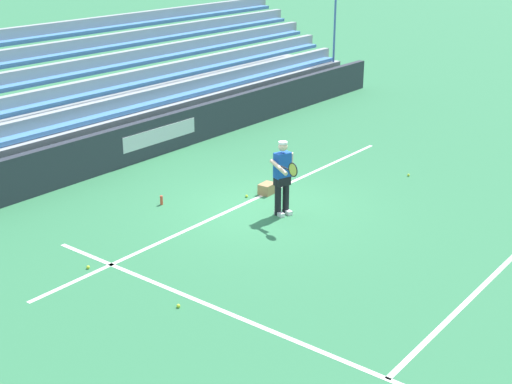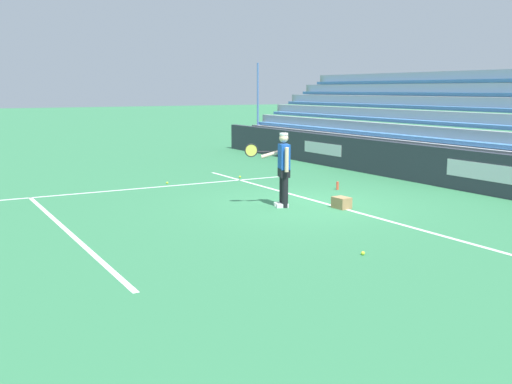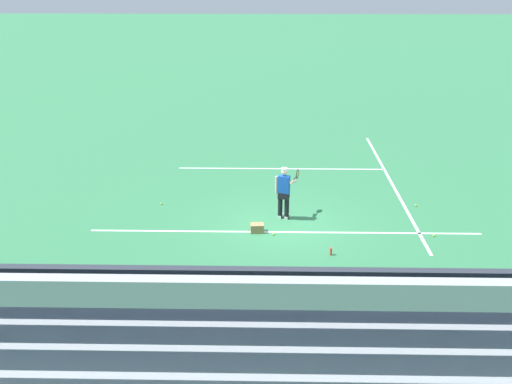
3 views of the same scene
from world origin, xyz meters
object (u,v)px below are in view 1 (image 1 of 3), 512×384
(ball_box_cardboard, at_px, (267,189))
(tennis_ball_midcourt, at_px, (178,306))
(water_bottle, at_px, (161,200))
(tennis_ball_near_player, at_px, (408,175))
(tennis_ball_toward_net, at_px, (88,267))
(tennis_player, at_px, (283,177))
(tennis_ball_stray_back, at_px, (247,196))

(ball_box_cardboard, bearing_deg, tennis_ball_midcourt, 22.03)
(water_bottle, bearing_deg, ball_box_cardboard, 144.56)
(tennis_ball_near_player, height_order, water_bottle, water_bottle)
(tennis_ball_near_player, bearing_deg, water_bottle, -33.79)
(ball_box_cardboard, distance_m, tennis_ball_near_player, 3.94)
(ball_box_cardboard, bearing_deg, water_bottle, -35.44)
(ball_box_cardboard, distance_m, tennis_ball_midcourt, 5.77)
(ball_box_cardboard, height_order, water_bottle, ball_box_cardboard)
(tennis_ball_toward_net, relative_size, tennis_ball_midcourt, 1.00)
(tennis_ball_toward_net, height_order, tennis_ball_near_player, same)
(tennis_player, bearing_deg, tennis_ball_toward_net, -16.09)
(ball_box_cardboard, relative_size, tennis_ball_near_player, 6.06)
(tennis_ball_near_player, distance_m, tennis_ball_midcourt, 8.67)
(water_bottle, bearing_deg, tennis_ball_near_player, 146.21)
(tennis_ball_toward_net, xyz_separation_m, tennis_ball_near_player, (-8.67, 2.36, 0.00))
(tennis_ball_near_player, relative_size, water_bottle, 0.30)
(tennis_player, xyz_separation_m, tennis_ball_near_player, (-4.16, 1.05, -0.86))
(tennis_ball_toward_net, relative_size, tennis_ball_near_player, 1.00)
(tennis_player, xyz_separation_m, tennis_ball_toward_net, (4.51, -1.30, -0.86))
(ball_box_cardboard, bearing_deg, tennis_ball_stray_back, -24.96)
(tennis_player, distance_m, water_bottle, 2.99)
(tennis_ball_stray_back, bearing_deg, tennis_ball_near_player, 148.26)
(tennis_player, distance_m, ball_box_cardboard, 1.56)
(tennis_ball_toward_net, distance_m, water_bottle, 3.48)
(tennis_player, bearing_deg, tennis_ball_midcourt, 13.59)
(tennis_ball_midcourt, bearing_deg, ball_box_cardboard, -157.97)
(tennis_ball_toward_net, xyz_separation_m, water_bottle, (-3.24, -1.28, 0.08))
(tennis_player, height_order, tennis_ball_near_player, tennis_player)
(water_bottle, bearing_deg, tennis_ball_toward_net, 21.59)
(ball_box_cardboard, relative_size, water_bottle, 1.82)
(tennis_ball_near_player, xyz_separation_m, water_bottle, (5.44, -3.64, 0.08))
(tennis_player, distance_m, tennis_ball_near_player, 4.38)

